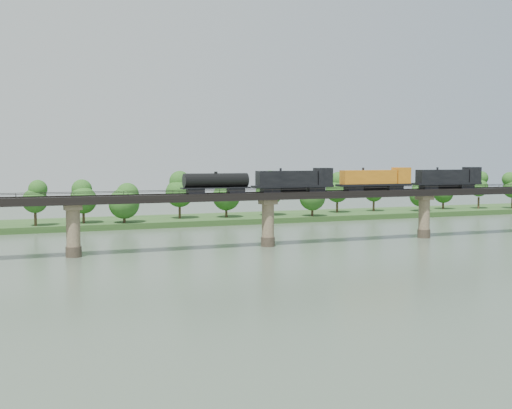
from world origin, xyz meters
name	(u,v)px	position (x,y,z in m)	size (l,w,h in m)	color
ground	(337,269)	(0.00, 0.00, 0.00)	(400.00, 400.00, 0.00)	#3A4A3A
far_bank	(194,220)	(0.00, 85.00, 0.80)	(300.00, 24.00, 1.60)	#24451B
bridge	(268,221)	(0.00, 30.00, 5.46)	(236.00, 30.00, 11.50)	#473A2D
bridge_superstructure	(268,191)	(0.00, 30.00, 11.79)	(220.00, 4.90, 0.75)	black
far_treeline	(171,194)	(-8.21, 80.52, 8.83)	(289.06, 17.54, 13.60)	#382619
freight_train	(349,180)	(19.54, 30.00, 13.95)	(74.46, 2.90, 5.13)	black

